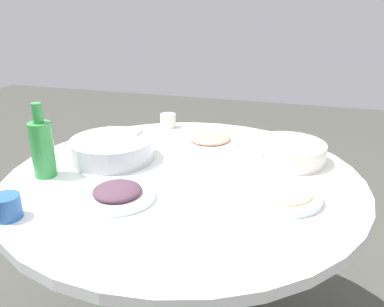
{
  "coord_description": "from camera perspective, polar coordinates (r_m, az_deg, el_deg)",
  "views": [
    {
      "loc": [
        1.21,
        0.38,
        1.33
      ],
      "look_at": [
        -0.08,
        0.01,
        0.8
      ],
      "focal_mm": 37.95,
      "sensor_mm": 36.0,
      "label": 1
    }
  ],
  "objects": [
    {
      "name": "dish_shrimp",
      "position": [
        1.69,
        2.47,
        1.98
      ],
      "size": [
        0.24,
        0.24,
        0.04
      ],
      "color": "white",
      "rests_on": "round_dining_table"
    },
    {
      "name": "rice_bowl",
      "position": [
        1.55,
        -11.16,
        0.69
      ],
      "size": [
        0.31,
        0.31,
        0.09
      ],
      "color": "#B2B5BA",
      "rests_on": "round_dining_table"
    },
    {
      "name": "green_bottle",
      "position": [
        1.45,
        -20.3,
        0.83
      ],
      "size": [
        0.08,
        0.08,
        0.26
      ],
      "color": "#328F40",
      "rests_on": "round_dining_table"
    },
    {
      "name": "tea_cup_far",
      "position": [
        1.89,
        -3.39,
        4.63
      ],
      "size": [
        0.07,
        0.07,
        0.06
      ],
      "primitive_type": "cylinder",
      "color": "beige",
      "rests_on": "round_dining_table"
    },
    {
      "name": "tea_cup_near",
      "position": [
        1.24,
        -24.6,
        -6.82
      ],
      "size": [
        0.08,
        0.08,
        0.07
      ],
      "primitive_type": "cylinder",
      "color": "#295899",
      "rests_on": "round_dining_table"
    },
    {
      "name": "dish_noodles",
      "position": [
        1.26,
        12.9,
        -5.73
      ],
      "size": [
        0.22,
        0.22,
        0.04
      ],
      "color": "silver",
      "rests_on": "round_dining_table"
    },
    {
      "name": "round_dining_table",
      "position": [
        1.46,
        -1.13,
        -7.62
      ],
      "size": [
        1.22,
        1.22,
        0.75
      ],
      "color": "#99999E",
      "rests_on": "ground"
    },
    {
      "name": "dish_eggplant",
      "position": [
        1.26,
        -10.43,
        -5.56
      ],
      "size": [
        0.23,
        0.23,
        0.05
      ],
      "color": "silver",
      "rests_on": "round_dining_table"
    },
    {
      "name": "soup_bowl",
      "position": [
        1.55,
        13.31,
        0.16
      ],
      "size": [
        0.28,
        0.28,
        0.07
      ],
      "color": "white",
      "rests_on": "round_dining_table"
    }
  ]
}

